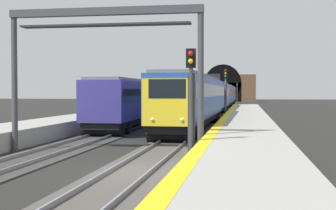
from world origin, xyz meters
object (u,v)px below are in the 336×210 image
at_px(railway_signal_near, 191,96).
at_px(railway_signal_mid, 226,88).
at_px(train_adjacent_platform, 172,97).
at_px(train_main_approaching, 218,95).
at_px(railway_signal_far, 237,91).
at_px(overhead_signal_gantry, 104,42).

xyz_separation_m(railway_signal_near, railway_signal_mid, (31.73, 0.00, 0.50)).
xyz_separation_m(train_adjacent_platform, railway_signal_mid, (-7.19, -6.86, 1.02)).
distance_m(train_main_approaching, railway_signal_far, 51.25).
height_order(train_adjacent_platform, overhead_signal_gantry, overhead_signal_gantry).
bearing_deg(railway_signal_far, train_main_approaching, -2.03).
relative_size(railway_signal_mid, railway_signal_far, 1.03).
relative_size(railway_signal_mid, overhead_signal_gantry, 0.58).
xyz_separation_m(train_main_approaching, overhead_signal_gantry, (-45.75, 2.52, 2.81)).
distance_m(train_main_approaching, overhead_signal_gantry, 45.90).
height_order(railway_signal_near, railway_signal_mid, railway_signal_mid).
bearing_deg(railway_signal_far, train_adjacent_platform, -6.45).
xyz_separation_m(train_adjacent_platform, railway_signal_near, (-38.91, -6.86, 0.51)).
bearing_deg(train_adjacent_platform, railway_signal_near, -170.65).
relative_size(train_main_approaching, railway_signal_mid, 15.93).
height_order(train_main_approaching, railway_signal_near, train_main_approaching).
xyz_separation_m(train_main_approaching, railway_signal_mid, (-16.65, -1.82, 0.85)).
distance_m(train_main_approaching, railway_signal_mid, 16.77).
bearing_deg(train_main_approaching, train_adjacent_platform, -27.01).
bearing_deg(railway_signal_mid, train_main_approaching, -173.76).
distance_m(train_main_approaching, railway_signal_near, 48.41).
relative_size(railway_signal_far, overhead_signal_gantry, 0.56).
height_order(train_main_approaching, overhead_signal_gantry, overhead_signal_gantry).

